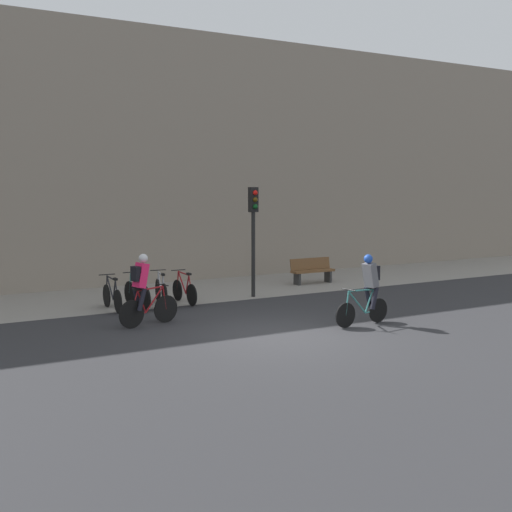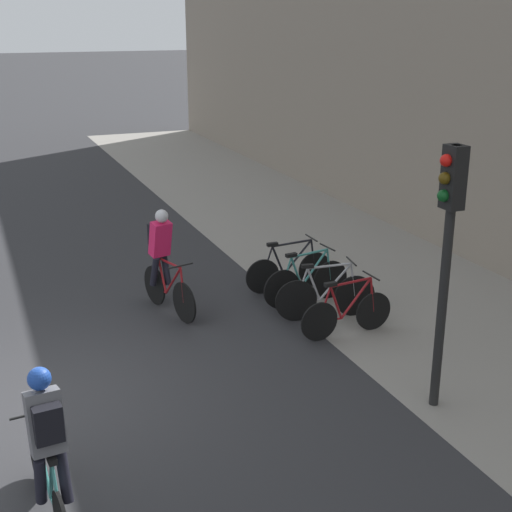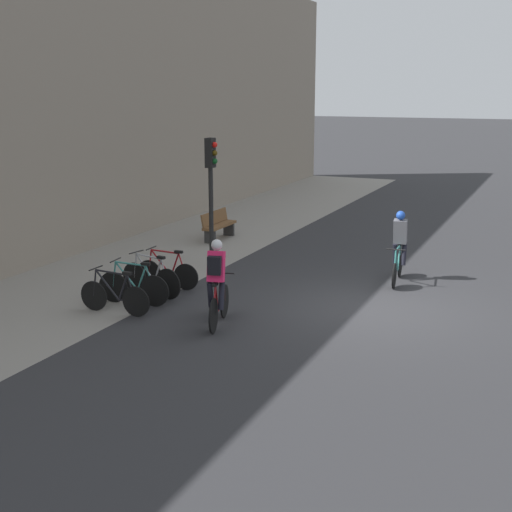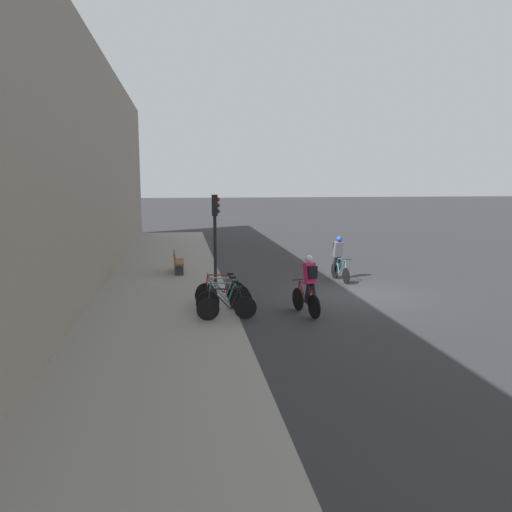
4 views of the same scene
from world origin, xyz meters
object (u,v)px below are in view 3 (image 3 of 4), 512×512
object	(u,v)px
cyclist_pink	(217,281)
parked_bike_2	(151,278)
parked_bike_0	(115,296)
cyclist_grey	(399,243)
traffic_light_pole	(211,178)
bench	(218,225)
parked_bike_1	(134,286)
parked_bike_3	(167,272)

from	to	relation	value
cyclist_pink	parked_bike_2	world-z (taller)	cyclist_pink
parked_bike_0	parked_bike_2	distance (m)	1.44
cyclist_grey	traffic_light_pole	bearing A→B (deg)	96.44
parked_bike_0	parked_bike_2	world-z (taller)	parked_bike_2
parked_bike_0	bench	size ratio (longest dim) A/B	1.04
parked_bike_1	cyclist_pink	bearing A→B (deg)	-105.23
cyclist_pink	parked_bike_0	world-z (taller)	cyclist_pink
traffic_light_pole	parked_bike_0	bearing A→B (deg)	179.95
traffic_light_pole	cyclist_grey	bearing A→B (deg)	-83.56
cyclist_pink	parked_bike_0	size ratio (longest dim) A/B	1.05
bench	cyclist_grey	bearing A→B (deg)	-112.53
cyclist_grey	parked_bike_2	bearing A→B (deg)	126.33
cyclist_pink	cyclist_grey	world-z (taller)	cyclist_pink
cyclist_pink	parked_bike_1	xyz separation A→B (m)	(0.65, 2.38, -0.54)
parked_bike_0	bench	distance (m)	7.74
parked_bike_2	traffic_light_pole	size ratio (longest dim) A/B	0.50
cyclist_grey	traffic_light_pole	xyz separation A→B (m)	(-0.55, 4.86, 1.41)
parked_bike_1	parked_bike_2	size ratio (longest dim) A/B	0.99
bench	parked_bike_2	bearing A→B (deg)	-167.23
parked_bike_0	parked_bike_2	size ratio (longest dim) A/B	1.00
parked_bike_0	traffic_light_pole	size ratio (longest dim) A/B	0.50
cyclist_pink	parked_bike_3	bearing A→B (deg)	48.73
parked_bike_3	traffic_light_pole	xyz separation A→B (m)	(2.31, -0.00, 1.97)
cyclist_grey	parked_bike_2	xyz separation A→B (m)	(-3.58, 4.87, -0.53)
cyclist_grey	bench	world-z (taller)	cyclist_grey
parked_bike_2	parked_bike_1	bearing A→B (deg)	-180.00
traffic_light_pole	bench	size ratio (longest dim) A/B	2.07
parked_bike_3	cyclist_pink	bearing A→B (deg)	-131.27
parked_bike_2	parked_bike_3	bearing A→B (deg)	-0.08
parked_bike_0	parked_bike_3	xyz separation A→B (m)	(2.16, 0.00, -0.01)
parked_bike_2	parked_bike_3	distance (m)	0.72
parked_bike_2	cyclist_pink	bearing A→B (deg)	-119.85
parked_bike_2	bench	bearing A→B (deg)	12.77
traffic_light_pole	parked_bike_2	bearing A→B (deg)	179.89
parked_bike_0	parked_bike_3	bearing A→B (deg)	0.02
parked_bike_3	bench	xyz separation A→B (m)	(5.46, 1.40, 0.08)
parked_bike_2	traffic_light_pole	world-z (taller)	traffic_light_pole
cyclist_grey	parked_bike_1	world-z (taller)	cyclist_grey
cyclist_grey	parked_bike_2	distance (m)	6.06
parked_bike_0	bench	xyz separation A→B (m)	(7.62, 1.40, 0.07)
parked_bike_2	traffic_light_pole	distance (m)	3.60
cyclist_grey	traffic_light_pole	world-z (taller)	traffic_light_pole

